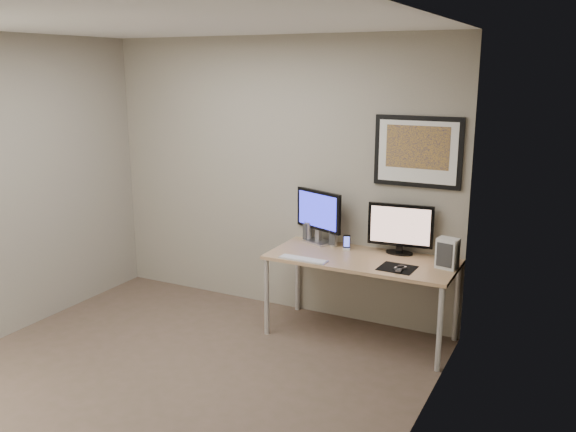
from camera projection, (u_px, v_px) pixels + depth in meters
name	position (u px, v px, depth m)	size (l,w,h in m)	color
floor	(174.00, 379.00, 4.64)	(3.60, 3.60, 0.00)	#4E4131
room	(200.00, 157.00, 4.64)	(3.60, 3.60, 3.60)	white
desk	(362.00, 265.00, 5.21)	(1.60, 0.70, 0.73)	#996E4A
framed_art	(418.00, 152.00, 5.12)	(0.75, 0.04, 0.60)	black
monitor_large	(319.00, 214.00, 5.58)	(0.51, 0.25, 0.49)	#B8B8BD
monitor_tv	(400.00, 228.00, 5.25)	(0.57, 0.15, 0.44)	black
speaker_left	(308.00, 231.00, 5.70)	(0.07, 0.07, 0.18)	#B8B8BD
speaker_right	(333.00, 236.00, 5.52)	(0.08, 0.08, 0.19)	#B8B8BD
phone_dock	(347.00, 242.00, 5.41)	(0.06, 0.06, 0.14)	black
keyboard	(303.00, 259.00, 5.14)	(0.43, 0.11, 0.01)	silver
mousepad	(397.00, 268.00, 4.92)	(0.28, 0.25, 0.00)	black
mouse	(400.00, 267.00, 4.89)	(0.05, 0.09, 0.03)	black
remote	(400.00, 269.00, 4.87)	(0.04, 0.16, 0.02)	black
fan_unit	(447.00, 253.00, 4.90)	(0.16, 0.12, 0.25)	silver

